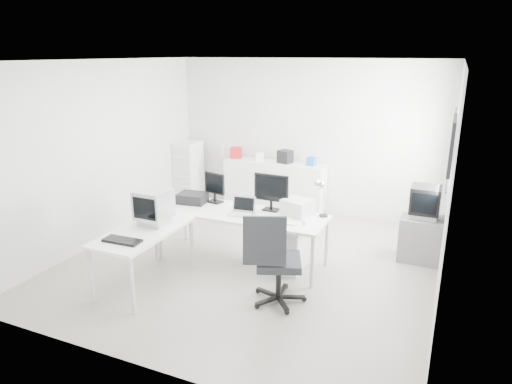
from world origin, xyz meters
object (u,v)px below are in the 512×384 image
at_px(lcd_monitor_large, 271,192).
at_px(crt_tv, 425,203).
at_px(lcd_monitor_small, 215,188).
at_px(tv_cabinet, 421,239).
at_px(side_desk, 145,257).
at_px(inkjet_printer, 192,198).
at_px(office_chair, 279,257).
at_px(sideboard, 275,186).
at_px(filing_cabinet, 189,172).
at_px(laser_printer, 297,207).
at_px(crt_monitor, 154,207).
at_px(main_desk, 242,237).
at_px(drawer_pedestal, 289,249).
at_px(laptop, 241,207).

bearing_deg(lcd_monitor_large, crt_tv, 24.06).
xyz_separation_m(lcd_monitor_small, tv_cabinet, (2.90, 0.83, -0.65)).
distance_m(side_desk, inkjet_printer, 1.28).
relative_size(office_chair, sideboard, 0.61).
bearing_deg(filing_cabinet, tv_cabinet, -12.71).
xyz_separation_m(laser_printer, crt_monitor, (-1.60, -1.07, 0.12)).
bearing_deg(main_desk, sideboard, 99.44).
relative_size(side_desk, filing_cabinet, 1.15).
xyz_separation_m(crt_monitor, filing_cabinet, (-1.30, 2.95, -0.37)).
height_order(crt_monitor, sideboard, crt_monitor).
xyz_separation_m(drawer_pedestal, inkjet_printer, (-1.55, 0.05, 0.52)).
distance_m(drawer_pedestal, sideboard, 2.47).
xyz_separation_m(drawer_pedestal, crt_tv, (1.65, 1.03, 0.57)).
bearing_deg(inkjet_printer, main_desk, -13.27).
relative_size(laser_printer, crt_monitor, 0.82).
bearing_deg(tv_cabinet, laptop, -152.72).
bearing_deg(side_desk, sideboard, 81.99).
bearing_deg(laser_printer, sideboard, 136.76).
xyz_separation_m(lcd_monitor_large, filing_cabinet, (-2.50, 1.85, -0.41)).
relative_size(lcd_monitor_small, tv_cabinet, 0.70).
xyz_separation_m(laptop, tv_cabinet, (2.30, 1.18, -0.55)).
distance_m(lcd_monitor_large, laser_printer, 0.43).
xyz_separation_m(tv_cabinet, sideboard, (-2.72, 1.18, 0.15)).
distance_m(lcd_monitor_large, filing_cabinet, 3.14).
xyz_separation_m(lcd_monitor_large, laser_printer, (0.40, -0.03, -0.16)).
relative_size(laser_printer, sideboard, 0.20).
xyz_separation_m(inkjet_printer, crt_monitor, (0.00, -0.95, 0.16)).
height_order(crt_tv, sideboard, crt_tv).
relative_size(main_desk, side_desk, 1.71).
bearing_deg(laser_printer, laptop, -137.54).
height_order(main_desk, crt_monitor, crt_monitor).
distance_m(laser_printer, crt_monitor, 1.93).
xyz_separation_m(side_desk, lcd_monitor_small, (0.30, 1.35, 0.60)).
distance_m(laptop, filing_cabinet, 3.12).
bearing_deg(sideboard, crt_tv, -23.40).
distance_m(lcd_monitor_small, crt_tv, 3.02).
distance_m(office_chair, tv_cabinet, 2.42).
relative_size(lcd_monitor_small, office_chair, 0.39).
distance_m(crt_tv, filing_cabinet, 4.62).
xyz_separation_m(main_desk, lcd_monitor_large, (0.35, 0.25, 0.64)).
xyz_separation_m(sideboard, filing_cabinet, (-1.78, -0.16, 0.13)).
relative_size(drawer_pedestal, laptop, 1.59).
distance_m(side_desk, sideboard, 3.40).
height_order(side_desk, crt_monitor, crt_monitor).
bearing_deg(crt_tv, sideboard, 156.60).
height_order(inkjet_printer, filing_cabinet, filing_cabinet).
height_order(tv_cabinet, sideboard, sideboard).
bearing_deg(inkjet_printer, crt_monitor, -96.56).
relative_size(laptop, laser_printer, 1.00).
distance_m(drawer_pedestal, crt_tv, 2.03).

